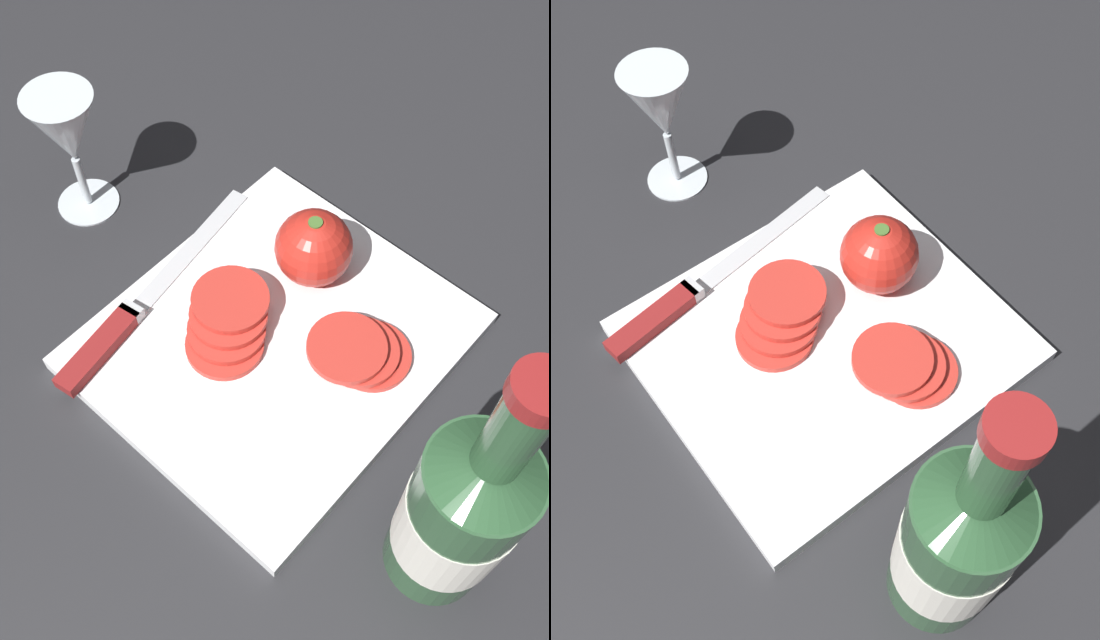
{
  "view_description": "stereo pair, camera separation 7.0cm",
  "coord_description": "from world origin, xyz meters",
  "views": [
    {
      "loc": [
        -0.19,
        -0.26,
        0.64
      ],
      "look_at": [
        0.09,
        -0.01,
        0.05
      ],
      "focal_mm": 42.0,
      "sensor_mm": 36.0,
      "label": 1
    },
    {
      "loc": [
        -0.14,
        -0.31,
        0.64
      ],
      "look_at": [
        0.09,
        -0.01,
        0.05
      ],
      "focal_mm": 42.0,
      "sensor_mm": 36.0,
      "label": 2
    }
  ],
  "objects": [
    {
      "name": "ground_plane",
      "position": [
        0.0,
        0.0,
        0.0
      ],
      "size": [
        3.0,
        3.0,
        0.0
      ],
      "primitive_type": "plane",
      "color": "#28282B"
    },
    {
      "name": "wine_bottle",
      "position": [
        0.02,
        -0.25,
        0.11
      ],
      "size": [
        0.08,
        0.08,
        0.32
      ],
      "color": "#2D5633",
      "rests_on": "ground_plane"
    },
    {
      "name": "tomato_slice_stack_far",
      "position": [
        0.12,
        -0.09,
        0.03
      ],
      "size": [
        0.09,
        0.09,
        0.02
      ],
      "color": "red",
      "rests_on": "cutting_board"
    },
    {
      "name": "knife",
      "position": [
        -0.01,
        0.1,
        0.02
      ],
      "size": [
        0.29,
        0.06,
        0.01
      ],
      "rotation": [
        0.0,
        0.0,
        0.15
      ],
      "color": "silver",
      "rests_on": "cutting_board"
    },
    {
      "name": "cutting_board",
      "position": [
        0.09,
        -0.01,
        0.01
      ],
      "size": [
        0.33,
        0.3,
        0.02
      ],
      "color": "white",
      "rests_on": "ground_plane"
    },
    {
      "name": "whole_tomato",
      "position": [
        0.17,
        0.01,
        0.06
      ],
      "size": [
        0.08,
        0.08,
        0.08
      ],
      "color": "red",
      "rests_on": "cutting_board"
    },
    {
      "name": "wine_glass",
      "position": [
        0.09,
        0.26,
        0.1
      ],
      "size": [
        0.07,
        0.07,
        0.15
      ],
      "color": "silver",
      "rests_on": "ground_plane"
    },
    {
      "name": "tomato_slice_stack_near",
      "position": [
        0.06,
        0.02,
        0.03
      ],
      "size": [
        0.11,
        0.1,
        0.03
      ],
      "color": "red",
      "rests_on": "cutting_board"
    }
  ]
}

